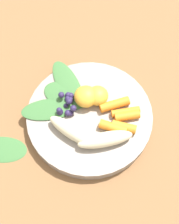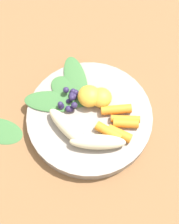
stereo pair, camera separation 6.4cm
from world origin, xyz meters
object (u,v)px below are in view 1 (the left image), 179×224
(banana_peeled_right, at_px, (73,132))
(banana_peeled_left, at_px, (105,139))
(orange_segment_near, at_px, (86,96))
(bowl, at_px, (89,117))
(kale_leaf_stray, at_px, (2,149))

(banana_peeled_right, bearing_deg, banana_peeled_left, 19.49)
(banana_peeled_right, bearing_deg, orange_segment_near, 105.96)
(bowl, height_order, banana_peeled_right, banana_peeled_right)
(banana_peeled_right, bearing_deg, kale_leaf_stray, -137.03)
(orange_segment_near, height_order, kale_leaf_stray, orange_segment_near)
(banana_peeled_right, xyz_separation_m, kale_leaf_stray, (-0.09, 0.12, -0.04))
(banana_peeled_left, distance_m, orange_segment_near, 0.10)
(banana_peeled_left, bearing_deg, orange_segment_near, 100.23)
(banana_peeled_right, distance_m, orange_segment_near, 0.08)
(bowl, bearing_deg, orange_segment_near, 39.35)
(kale_leaf_stray, bearing_deg, banana_peeled_left, -174.05)
(bowl, distance_m, banana_peeled_right, 0.06)
(bowl, xyz_separation_m, banana_peeled_left, (-0.04, -0.06, 0.03))
(bowl, bearing_deg, kale_leaf_stray, 136.90)
(orange_segment_near, bearing_deg, banana_peeled_right, -172.23)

